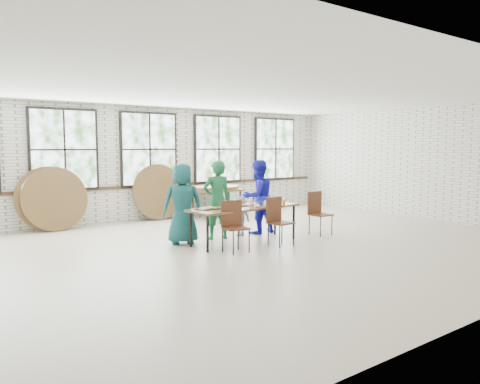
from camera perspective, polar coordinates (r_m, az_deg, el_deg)
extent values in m
plane|color=#B6AA90|center=(9.10, 1.52, -6.79)|extent=(12.00, 12.00, 0.00)
plane|color=white|center=(8.95, 1.57, 12.32)|extent=(12.00, 12.00, 0.00)
plane|color=silver|center=(12.74, -11.10, 3.44)|extent=(12.00, 0.00, 12.00)
plane|color=silver|center=(13.46, 22.08, 3.24)|extent=(0.00, 9.00, 9.00)
cube|color=#422819|center=(12.75, -10.99, 0.74)|extent=(11.80, 0.05, 0.08)
cube|color=black|center=(11.89, -20.64, 4.85)|extent=(1.62, 0.05, 1.97)
cube|color=white|center=(11.86, -20.60, 4.86)|extent=(1.50, 0.01, 1.85)
cube|color=black|center=(12.68, -11.01, 5.12)|extent=(1.62, 0.05, 1.97)
cube|color=white|center=(12.65, -10.94, 5.12)|extent=(1.50, 0.01, 1.85)
cube|color=black|center=(13.77, -2.71, 5.24)|extent=(1.62, 0.05, 1.97)
cube|color=white|center=(13.75, -2.62, 5.24)|extent=(1.50, 0.01, 1.85)
cube|color=black|center=(15.11, 4.26, 5.26)|extent=(1.62, 0.05, 1.97)
cube|color=white|center=(15.09, 4.34, 5.25)|extent=(1.50, 0.01, 1.85)
cube|color=brown|center=(9.44, 0.55, -1.90)|extent=(2.45, 0.97, 0.04)
cylinder|color=black|center=(8.65, -3.98, -5.08)|extent=(0.05, 0.05, 0.70)
cylinder|color=black|center=(9.15, -6.01, -4.51)|extent=(0.05, 0.05, 0.70)
cylinder|color=black|center=(9.96, 6.56, -3.70)|extent=(0.05, 0.05, 0.70)
cylinder|color=black|center=(10.40, 4.29, -3.29)|extent=(0.05, 0.05, 0.70)
cube|color=#542D1C|center=(8.61, -0.52, -4.44)|extent=(0.49, 0.47, 0.03)
cube|color=#542D1C|center=(8.74, -1.04, -2.63)|extent=(0.42, 0.11, 0.50)
cylinder|color=black|center=(8.41, -0.83, -6.27)|extent=(0.02, 0.02, 0.44)
cylinder|color=black|center=(8.69, -2.15, -5.90)|extent=(0.02, 0.02, 0.44)
cylinder|color=black|center=(8.63, 1.12, -5.98)|extent=(0.02, 0.02, 0.44)
cylinder|color=black|center=(8.89, -0.23, -5.63)|extent=(0.02, 0.02, 0.44)
cube|color=#542D1C|center=(9.23, 5.01, -3.79)|extent=(0.46, 0.44, 0.03)
cube|color=#542D1C|center=(9.32, 4.16, -2.13)|extent=(0.42, 0.07, 0.50)
cylinder|color=black|center=(9.03, 4.86, -5.48)|extent=(0.02, 0.02, 0.44)
cylinder|color=black|center=(9.28, 3.46, -5.17)|extent=(0.02, 0.02, 0.44)
cylinder|color=black|center=(9.27, 6.53, -5.21)|extent=(0.02, 0.02, 0.44)
cylinder|color=black|center=(9.51, 5.13, -4.91)|extent=(0.02, 0.02, 0.44)
cube|color=#542D1C|center=(10.46, 9.81, -2.75)|extent=(0.42, 0.40, 0.03)
cube|color=#542D1C|center=(10.56, 9.08, -1.29)|extent=(0.42, 0.03, 0.50)
cylinder|color=black|center=(10.25, 9.79, -4.22)|extent=(0.02, 0.02, 0.44)
cylinder|color=black|center=(10.48, 8.44, -3.98)|extent=(0.02, 0.02, 0.44)
cylinder|color=black|center=(10.51, 11.14, -4.00)|extent=(0.02, 0.02, 0.44)
cylinder|color=black|center=(10.74, 9.80, -3.78)|extent=(0.02, 0.02, 0.44)
imported|color=#184E5B|center=(9.39, -7.03, -1.44)|extent=(0.92, 0.77, 1.62)
imported|color=#1A643A|center=(9.82, -2.81, -0.97)|extent=(0.69, 0.54, 1.66)
imported|color=#1F1646|center=(10.21, -0.04, -2.96)|extent=(0.58, 0.36, 0.87)
imported|color=#1A1CB9|center=(10.47, 2.19, -0.59)|extent=(0.80, 0.63, 1.65)
cube|color=brown|center=(13.03, -3.45, 0.14)|extent=(1.81, 0.78, 0.04)
cylinder|color=black|center=(12.43, -5.75, -1.86)|extent=(0.04, 0.04, 0.70)
cylinder|color=black|center=(12.90, -7.01, -1.60)|extent=(0.04, 0.04, 0.70)
cylinder|color=black|center=(13.29, 0.03, -1.35)|extent=(0.04, 0.04, 0.70)
cylinder|color=black|center=(13.73, -1.35, -1.13)|extent=(0.04, 0.04, 0.70)
cube|color=black|center=(9.05, -4.00, -2.05)|extent=(0.44, 0.33, 0.02)
cube|color=black|center=(9.51, -0.31, -1.67)|extent=(0.44, 0.33, 0.02)
cube|color=black|center=(10.04, 3.79, -1.30)|extent=(0.44, 0.33, 0.02)
cylinder|color=black|center=(9.03, -0.69, -1.81)|extent=(0.09, 0.09, 0.09)
cube|color=red|center=(9.32, 1.46, -1.53)|extent=(0.07, 0.06, 0.11)
cylinder|color=#1929BD|center=(9.56, 2.53, -1.39)|extent=(0.07, 0.07, 0.10)
cylinder|color=orange|center=(9.89, 5.37, -1.15)|extent=(0.07, 0.07, 0.11)
cylinder|color=white|center=(9.55, 3.44, -1.41)|extent=(0.17, 0.17, 0.10)
ellipsoid|color=white|center=(8.94, -1.08, -2.04)|extent=(0.11, 0.11, 0.05)
ellipsoid|color=white|center=(9.34, 2.17, -1.71)|extent=(0.11, 0.11, 0.05)
ellipsoid|color=white|center=(9.75, 3.21, -1.41)|extent=(0.11, 0.11, 0.05)
cylinder|color=brown|center=(13.03, -3.45, 0.31)|extent=(1.50, 1.50, 0.04)
cylinder|color=brown|center=(13.02, -3.45, 0.51)|extent=(1.50, 1.50, 0.04)
cylinder|color=brown|center=(13.02, -3.45, 0.71)|extent=(1.50, 1.50, 0.04)
cylinder|color=brown|center=(11.66, -22.29, -0.82)|extent=(1.50, 0.24, 1.49)
cylinder|color=brown|center=(11.59, -21.62, -0.84)|extent=(1.50, 0.31, 1.48)
cylinder|color=brown|center=(12.65, -9.83, -0.03)|extent=(1.50, 0.29, 1.49)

